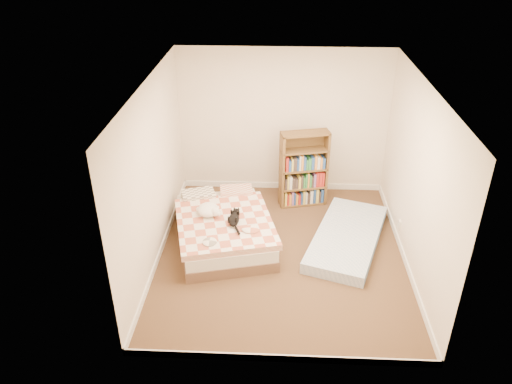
{
  "coord_description": "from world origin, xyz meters",
  "views": [
    {
      "loc": [
        -0.09,
        -5.87,
        4.3
      ],
      "look_at": [
        -0.38,
        0.3,
        0.85
      ],
      "focal_mm": 35.0,
      "sensor_mm": 36.0,
      "label": 1
    }
  ],
  "objects_px": {
    "bookshelf": "(303,177)",
    "white_dog": "(209,210)",
    "floor_mattress": "(347,238)",
    "bed": "(224,227)",
    "black_cat": "(234,218)"
  },
  "relations": [
    {
      "from": "white_dog",
      "to": "black_cat",
      "type": "bearing_deg",
      "value": -33.82
    },
    {
      "from": "floor_mattress",
      "to": "white_dog",
      "type": "bearing_deg",
      "value": -160.66
    },
    {
      "from": "bed",
      "to": "white_dog",
      "type": "xyz_separation_m",
      "value": [
        -0.21,
        -0.02,
        0.3
      ]
    },
    {
      "from": "floor_mattress",
      "to": "white_dog",
      "type": "xyz_separation_m",
      "value": [
        -2.05,
        -0.02,
        0.44
      ]
    },
    {
      "from": "floor_mattress",
      "to": "black_cat",
      "type": "distance_m",
      "value": 1.72
    },
    {
      "from": "floor_mattress",
      "to": "white_dog",
      "type": "height_order",
      "value": "white_dog"
    },
    {
      "from": "black_cat",
      "to": "white_dog",
      "type": "distance_m",
      "value": 0.42
    },
    {
      "from": "bookshelf",
      "to": "white_dog",
      "type": "bearing_deg",
      "value": -153.44
    },
    {
      "from": "bookshelf",
      "to": "floor_mattress",
      "type": "distance_m",
      "value": 1.38
    },
    {
      "from": "bed",
      "to": "black_cat",
      "type": "relative_size",
      "value": 3.65
    },
    {
      "from": "bed",
      "to": "bookshelf",
      "type": "bearing_deg",
      "value": 30.11
    },
    {
      "from": "floor_mattress",
      "to": "black_cat",
      "type": "bearing_deg",
      "value": -154.89
    },
    {
      "from": "bookshelf",
      "to": "black_cat",
      "type": "xyz_separation_m",
      "value": [
        -1.03,
        -1.35,
        0.0
      ]
    },
    {
      "from": "floor_mattress",
      "to": "bed",
      "type": "bearing_deg",
      "value": -161.18
    },
    {
      "from": "bed",
      "to": "bookshelf",
      "type": "xyz_separation_m",
      "value": [
        1.21,
        1.16,
        0.27
      ]
    }
  ]
}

